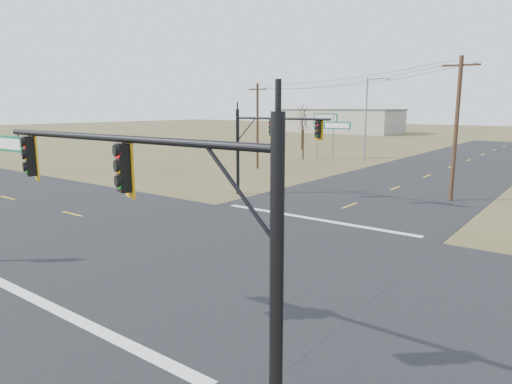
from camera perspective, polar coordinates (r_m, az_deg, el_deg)
ground at (r=19.88m, az=-3.62°, el=-7.61°), size 320.00×320.00×0.00m
road_ew at (r=19.88m, az=-3.62°, el=-7.58°), size 160.00×14.00×0.02m
road_ns at (r=19.88m, az=-3.62°, el=-7.58°), size 14.00×160.00×0.02m
stop_bar_near at (r=15.39m, az=-22.72°, el=-13.90°), size 12.00×0.40×0.01m
stop_bar_far at (r=25.79m, az=7.32°, el=-3.36°), size 12.00×0.40×0.01m
mast_arm_near at (r=10.36m, az=-16.20°, el=0.63°), size 10.32×0.57×6.12m
mast_arm_far at (r=30.65m, az=2.47°, el=7.19°), size 8.82×0.48×6.06m
utility_pole_near at (r=32.86m, az=23.74°, el=7.42°), size 2.30×0.42×9.44m
utility_pole_far at (r=46.63m, az=0.18°, el=8.43°), size 2.10×0.28×8.56m
highway_sign at (r=57.05m, az=8.65°, el=8.12°), size 2.79×0.99×5.46m
streetlight_c at (r=54.87m, az=13.80°, el=9.39°), size 2.68×0.35×9.58m
bare_tree_a at (r=55.34m, az=5.97°, el=8.72°), size 2.96×2.96×5.68m
bare_tree_b at (r=68.07m, az=5.82°, el=9.99°), size 3.11×3.11×7.01m
warehouse_left at (r=116.75m, az=10.56°, el=8.66°), size 28.00×14.00×5.50m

